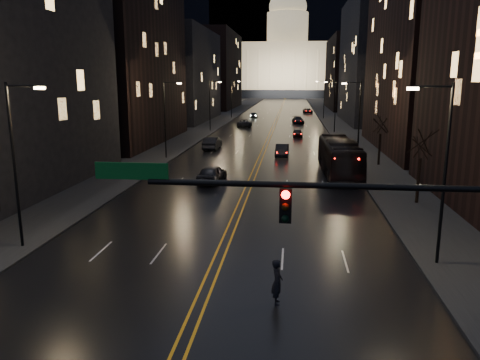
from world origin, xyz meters
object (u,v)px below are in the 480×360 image
(oncoming_car_a, at_px, (212,173))
(bus, at_px, (339,157))
(receding_car_a, at_px, (282,150))
(traffic_signal, at_px, (371,225))
(oncoming_car_b, at_px, (212,143))
(pedestrian_a, at_px, (277,282))

(oncoming_car_a, bearing_deg, bus, -152.92)
(receding_car_a, bearing_deg, bus, -61.10)
(traffic_signal, xyz_separation_m, bus, (2.37, 32.61, -3.34))
(bus, distance_m, receding_car_a, 12.32)
(bus, xyz_separation_m, oncoming_car_b, (-15.14, 15.42, -0.92))
(traffic_signal, relative_size, pedestrian_a, 8.93)
(oncoming_car_a, relative_size, receding_car_a, 1.09)
(bus, height_order, receding_car_a, bus)
(receding_car_a, bearing_deg, pedestrian_a, -88.14)
(traffic_signal, bearing_deg, oncoming_car_a, 108.58)
(bus, height_order, pedestrian_a, bus)
(traffic_signal, xyz_separation_m, oncoming_car_a, (-9.36, 27.84, -4.27))
(oncoming_car_a, xyz_separation_m, oncoming_car_b, (-3.41, 20.19, 0.02))
(oncoming_car_a, bearing_deg, oncoming_car_b, -75.44)
(oncoming_car_b, xyz_separation_m, pedestrian_a, (10.04, -43.02, 0.12))
(bus, height_order, oncoming_car_b, bus)
(pedestrian_a, bearing_deg, receding_car_a, -3.05)
(traffic_signal, height_order, pedestrian_a, traffic_signal)
(oncoming_car_a, height_order, pedestrian_a, pedestrian_a)
(oncoming_car_a, distance_m, receding_car_a, 16.70)
(bus, xyz_separation_m, oncoming_car_a, (-11.73, -4.77, -0.93))
(traffic_signal, distance_m, oncoming_car_b, 49.88)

